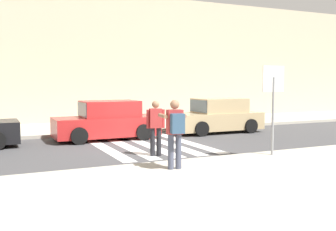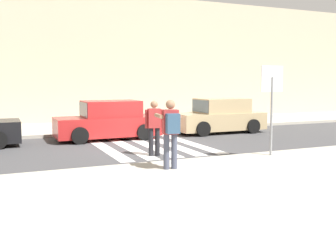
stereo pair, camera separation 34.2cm
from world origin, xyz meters
TOP-DOWN VIEW (x-y plane):
  - ground_plane at (0.00, 0.00)m, footprint 120.00×120.00m
  - sidewalk_near at (0.00, -6.20)m, footprint 60.00×6.00m
  - sidewalk_far at (0.00, 6.00)m, footprint 60.00×4.80m
  - building_facade_far at (0.00, 10.40)m, footprint 56.00×4.00m
  - crosswalk_stripe_0 at (-1.60, 0.20)m, footprint 0.44×5.20m
  - crosswalk_stripe_1 at (-0.80, 0.20)m, footprint 0.44×5.20m
  - crosswalk_stripe_2 at (0.00, 0.20)m, footprint 0.44×5.20m
  - crosswalk_stripe_3 at (0.80, 0.20)m, footprint 0.44×5.20m
  - crosswalk_stripe_4 at (1.60, 0.20)m, footprint 0.44×5.20m
  - stop_sign at (2.37, -3.73)m, footprint 0.76×0.08m
  - photographer_with_backpack at (-1.09, -4.26)m, footprint 0.66×0.90m
  - pedestrian_crossing at (-0.55, -1.77)m, footprint 0.57×0.32m
  - parked_car_red at (-0.93, 2.30)m, footprint 4.10×1.92m
  - parked_car_tan at (4.24, 2.30)m, footprint 4.10×1.92m

SIDE VIEW (x-z plane):
  - ground_plane at x=0.00m, z-range 0.00..0.00m
  - crosswalk_stripe_0 at x=-1.60m, z-range 0.00..0.01m
  - crosswalk_stripe_1 at x=-0.80m, z-range 0.00..0.01m
  - crosswalk_stripe_2 at x=0.00m, z-range 0.00..0.01m
  - crosswalk_stripe_3 at x=0.80m, z-range 0.00..0.01m
  - crosswalk_stripe_4 at x=1.60m, z-range 0.00..0.01m
  - sidewalk_near at x=0.00m, z-range 0.00..0.14m
  - sidewalk_far at x=0.00m, z-range 0.00..0.14m
  - parked_car_red at x=-0.93m, z-range -0.05..1.50m
  - parked_car_tan at x=4.24m, z-range -0.05..1.50m
  - pedestrian_crossing at x=-0.55m, z-range 0.11..1.84m
  - photographer_with_backpack at x=-1.09m, z-range 0.31..2.03m
  - stop_sign at x=2.37m, z-range 0.74..3.38m
  - building_facade_far at x=0.00m, z-range 0.00..7.19m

